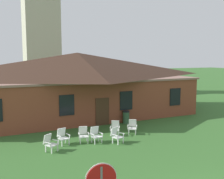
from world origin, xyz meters
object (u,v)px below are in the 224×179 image
object	(u,v)px
lawn_chair_left_end	(83,134)
trash_bin	(126,117)
lawn_chair_middle	(96,134)
lawn_chair_by_porch	(50,143)
lawn_chair_under_eave	(132,126)
lawn_chair_right_end	(116,135)
lawn_chair_far_side	(115,128)
lawn_chair_near_door	(63,136)

from	to	relation	value
lawn_chair_left_end	trash_bin	size ratio (longest dim) A/B	0.98
lawn_chair_middle	lawn_chair_by_porch	bearing A→B (deg)	-171.99
lawn_chair_under_eave	lawn_chair_right_end	bearing A→B (deg)	-144.16
lawn_chair_by_porch	trash_bin	distance (m)	7.74
lawn_chair_left_end	lawn_chair_far_side	xyz separation A→B (m)	(2.40, 0.53, 0.00)
trash_bin	lawn_chair_near_door	bearing A→B (deg)	-153.35
lawn_chair_middle	lawn_chair_right_end	world-z (taller)	same
lawn_chair_left_end	lawn_chair_middle	xyz separation A→B (m)	(0.67, -0.37, 0.00)
lawn_chair_near_door	lawn_chair_middle	world-z (taller)	same
lawn_chair_by_porch	lawn_chair_right_end	distance (m)	3.97
lawn_chair_left_end	trash_bin	bearing A→B (deg)	33.68
lawn_chair_middle	lawn_chair_left_end	bearing A→B (deg)	151.18
lawn_chair_by_porch	trash_bin	size ratio (longest dim) A/B	0.98
lawn_chair_near_door	lawn_chair_left_end	xyz separation A→B (m)	(1.25, -0.12, 0.00)
lawn_chair_middle	lawn_chair_far_side	xyz separation A→B (m)	(1.74, 0.89, 0.00)
lawn_chair_far_side	lawn_chair_under_eave	distance (m)	1.22
lawn_chair_left_end	trash_bin	xyz separation A→B (m)	(4.55, 3.03, -0.00)
lawn_chair_near_door	lawn_chair_right_end	world-z (taller)	same
lawn_chair_far_side	trash_bin	world-z (taller)	trash_bin
lawn_chair_middle	lawn_chair_far_side	bearing A→B (deg)	27.20
trash_bin	lawn_chair_left_end	bearing A→B (deg)	-146.32
lawn_chair_left_end	lawn_chair_under_eave	size ratio (longest dim) A/B	1.00
lawn_chair_near_door	trash_bin	distance (m)	6.49
lawn_chair_near_door	lawn_chair_under_eave	xyz separation A→B (m)	(4.86, 0.21, 0.00)
lawn_chair_left_end	lawn_chair_under_eave	distance (m)	3.63
lawn_chair_far_side	lawn_chair_left_end	bearing A→B (deg)	-167.66
lawn_chair_far_side	lawn_chair_under_eave	size ratio (longest dim) A/B	1.00
lawn_chair_by_porch	lawn_chair_under_eave	world-z (taller)	same
lawn_chair_by_porch	lawn_chair_far_side	world-z (taller)	same
lawn_chair_by_porch	lawn_chair_near_door	world-z (taller)	same
lawn_chair_left_end	lawn_chair_by_porch	bearing A→B (deg)	-160.69
lawn_chair_left_end	lawn_chair_far_side	world-z (taller)	same
lawn_chair_by_porch	lawn_chair_middle	world-z (taller)	same
lawn_chair_under_eave	lawn_chair_middle	bearing A→B (deg)	-166.67
lawn_chair_far_side	lawn_chair_under_eave	world-z (taller)	same
lawn_chair_near_door	lawn_chair_far_side	distance (m)	3.67
lawn_chair_right_end	lawn_chair_under_eave	world-z (taller)	same
lawn_chair_right_end	lawn_chair_far_side	xyz separation A→B (m)	(0.64, 1.53, 0.00)
lawn_chair_by_porch	lawn_chair_under_eave	size ratio (longest dim) A/B	1.00
lawn_chair_left_end	lawn_chair_right_end	size ratio (longest dim) A/B	1.00
lawn_chair_near_door	lawn_chair_by_porch	bearing A→B (deg)	-136.73
lawn_chair_far_side	lawn_chair_under_eave	bearing A→B (deg)	-9.12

